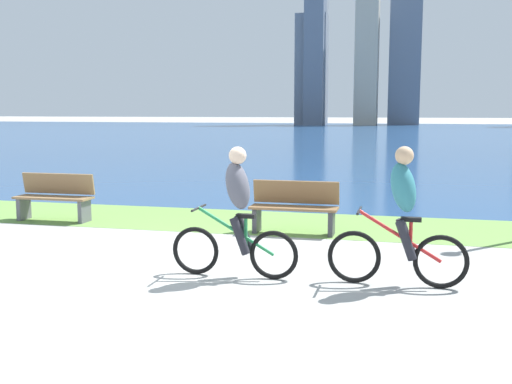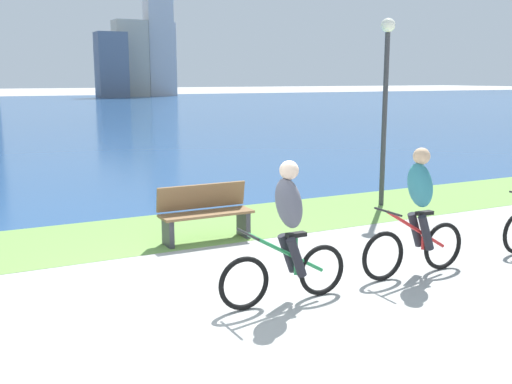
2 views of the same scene
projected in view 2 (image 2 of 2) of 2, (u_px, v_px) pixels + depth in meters
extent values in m
plane|color=#9E9E99|center=(218.00, 296.00, 7.26)|extent=(300.00, 300.00, 0.00)
cube|color=#6B9947|center=(139.00, 234.00, 10.12)|extent=(120.00, 2.48, 0.01)
torus|color=black|center=(244.00, 283.00, 6.76)|extent=(0.62, 0.06, 0.62)
torus|color=black|center=(322.00, 270.00, 7.23)|extent=(0.62, 0.06, 0.62)
cylinder|color=#268C4C|center=(286.00, 253.00, 6.95)|extent=(1.01, 0.04, 0.60)
cylinder|color=#268C4C|center=(296.00, 256.00, 7.02)|extent=(0.04, 0.04, 0.46)
cube|color=black|center=(296.00, 235.00, 6.97)|extent=(0.24, 0.10, 0.05)
cylinder|color=black|center=(248.00, 234.00, 6.68)|extent=(0.03, 0.52, 0.03)
ellipsoid|color=#595966|center=(289.00, 203.00, 6.86)|extent=(0.40, 0.36, 0.65)
sphere|color=beige|center=(289.00, 170.00, 6.79)|extent=(0.22, 0.22, 0.22)
cylinder|color=#26262D|center=(297.00, 257.00, 6.91)|extent=(0.27, 0.11, 0.49)
cylinder|color=#26262D|center=(288.00, 253.00, 7.08)|extent=(0.27, 0.11, 0.49)
torus|color=black|center=(383.00, 256.00, 7.74)|extent=(0.65, 0.06, 0.65)
torus|color=black|center=(443.00, 246.00, 8.20)|extent=(0.65, 0.06, 0.65)
cylinder|color=red|center=(416.00, 230.00, 7.93)|extent=(1.00, 0.04, 0.61)
cylinder|color=red|center=(424.00, 232.00, 8.00)|extent=(0.04, 0.04, 0.48)
cube|color=black|center=(425.00, 213.00, 7.95)|extent=(0.24, 0.10, 0.05)
cylinder|color=black|center=(388.00, 212.00, 7.66)|extent=(0.03, 0.52, 0.03)
ellipsoid|color=teal|center=(420.00, 185.00, 7.83)|extent=(0.40, 0.36, 0.65)
sphere|color=#D8AD84|center=(422.00, 156.00, 7.76)|extent=(0.22, 0.22, 0.22)
cylinder|color=#26262D|center=(426.00, 233.00, 7.88)|extent=(0.27, 0.11, 0.49)
cylinder|color=#26262D|center=(415.00, 230.00, 8.06)|extent=(0.27, 0.11, 0.49)
cube|color=brown|center=(207.00, 214.00, 9.59)|extent=(1.50, 0.45, 0.04)
cube|color=brown|center=(202.00, 196.00, 9.72)|extent=(1.50, 0.11, 0.40)
cube|color=#38383D|center=(243.00, 223.00, 9.93)|extent=(0.08, 0.37, 0.45)
cube|color=#38383D|center=(168.00, 232.00, 9.34)|extent=(0.08, 0.37, 0.45)
cylinder|color=#38383D|center=(384.00, 120.00, 12.07)|extent=(0.10, 0.10, 3.47)
sphere|color=white|center=(388.00, 25.00, 11.73)|extent=(0.28, 0.28, 0.28)
cube|color=slate|center=(112.00, 65.00, 77.92)|extent=(3.78, 3.06, 8.29)
cube|color=#ADA899|center=(131.00, 59.00, 82.05)|extent=(4.31, 3.16, 10.15)
cube|color=#8C939E|center=(150.00, 62.00, 87.51)|extent=(3.23, 3.85, 9.58)
cube|color=#B7B7BC|center=(159.00, 34.00, 84.42)|extent=(3.59, 2.81, 17.21)
cube|color=#B7B7BC|center=(164.00, 60.00, 86.03)|extent=(3.04, 2.20, 10.18)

